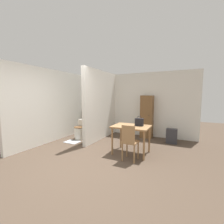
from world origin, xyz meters
TOP-DOWN VIEW (x-y plane):
  - ground_plane at (0.00, 0.00)m, footprint 16.00×16.00m
  - wall_back at (0.00, 3.35)m, footprint 5.15×0.12m
  - wall_left at (-2.13, 1.64)m, footprint 0.12×4.29m
  - partition_wall at (-0.72, 2.20)m, footprint 0.12×2.18m
  - dining_table at (0.77, 1.26)m, footprint 0.99×0.72m
  - wooden_chair at (0.89, 0.78)m, footprint 0.37×0.37m
  - toilet at (-1.40, 1.80)m, footprint 0.38×0.53m
  - handbag at (0.96, 1.35)m, footprint 0.22×0.11m
  - wooden_cabinet at (0.78, 3.08)m, footprint 0.44×0.40m
  - bath_mat at (-1.40, 1.34)m, footprint 0.50×0.37m
  - space_heater at (1.71, 2.71)m, footprint 0.35×0.23m

SIDE VIEW (x-z plane):
  - ground_plane at x=0.00m, z-range 0.00..0.00m
  - bath_mat at x=-1.40m, z-range 0.00..0.01m
  - space_heater at x=1.71m, z-range 0.00..0.50m
  - toilet at x=-1.40m, z-range -0.04..0.66m
  - wooden_chair at x=0.89m, z-range 0.05..0.95m
  - dining_table at x=0.77m, z-range 0.29..1.07m
  - wooden_cabinet at x=0.78m, z-range 0.00..1.61m
  - handbag at x=0.96m, z-range 0.75..1.02m
  - wall_back at x=0.00m, z-range 0.00..2.50m
  - wall_left at x=-2.13m, z-range 0.00..2.50m
  - partition_wall at x=-0.72m, z-range 0.00..2.50m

